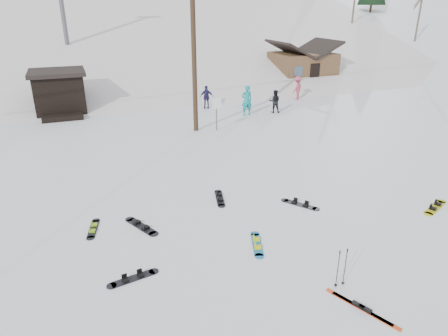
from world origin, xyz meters
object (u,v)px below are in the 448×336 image
object	(u,v)px
hero_skis	(362,308)
cabin	(302,67)
utility_pole	(194,44)
hero_snowboard	(257,244)

from	to	relation	value
hero_skis	cabin	bearing A→B (deg)	38.92
cabin	hero_skis	world-z (taller)	cabin
utility_pole	cabin	bearing A→B (deg)	37.56
utility_pole	hero_skis	world-z (taller)	utility_pole
utility_pole	hero_snowboard	size ratio (longest dim) A/B	6.46
utility_pole	hero_snowboard	world-z (taller)	utility_pole
hero_skis	utility_pole	bearing A→B (deg)	64.87
cabin	utility_pole	bearing A→B (deg)	-142.44
utility_pole	hero_snowboard	bearing A→B (deg)	-98.87
hero_snowboard	utility_pole	bearing A→B (deg)	10.58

